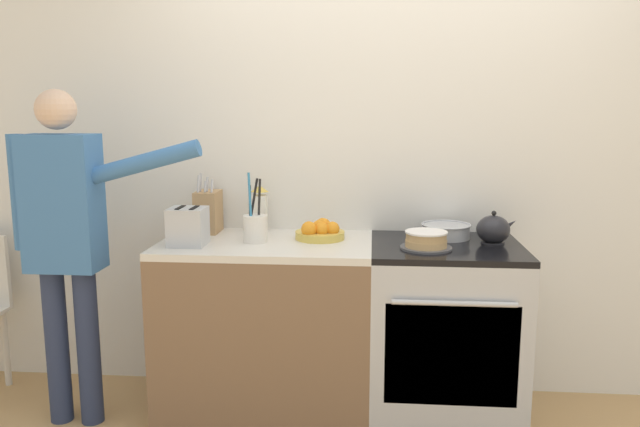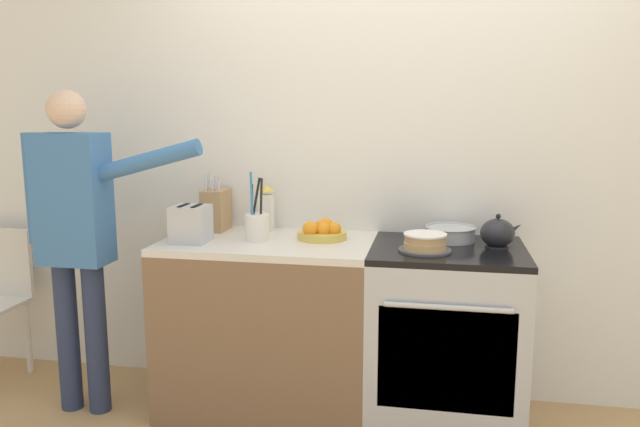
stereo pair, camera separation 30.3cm
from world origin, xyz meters
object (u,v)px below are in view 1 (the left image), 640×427
at_px(mixing_bowl, 446,231).
at_px(fruit_bowl, 320,232).
at_px(layer_cake, 426,241).
at_px(person_baker, 66,230).
at_px(tea_kettle, 494,230).
at_px(stove_range, 444,332).
at_px(toaster, 188,226).
at_px(milk_carton, 260,210).
at_px(knife_block, 208,211).
at_px(utensil_crock, 255,227).

bearing_deg(mixing_bowl, fruit_bowl, -172.75).
relative_size(layer_cake, person_baker, 0.15).
xyz_separation_m(tea_kettle, person_baker, (-2.05, -0.26, 0.02)).
relative_size(stove_range, toaster, 4.74).
xyz_separation_m(fruit_bowl, milk_carton, (-0.34, 0.16, 0.08)).
height_order(knife_block, milk_carton, knife_block).
distance_m(layer_cake, person_baker, 1.71).
bearing_deg(milk_carton, layer_cake, -21.22).
distance_m(tea_kettle, mixing_bowl, 0.24).
relative_size(stove_range, tea_kettle, 4.52).
bearing_deg(person_baker, toaster, -2.36).
relative_size(stove_range, person_baker, 0.55).
bearing_deg(tea_kettle, fruit_bowl, 178.59).
xyz_separation_m(utensil_crock, milk_carton, (-0.02, 0.25, 0.04)).
xyz_separation_m(stove_range, milk_carton, (-0.96, 0.23, 0.57)).
distance_m(tea_kettle, person_baker, 2.07).
bearing_deg(person_baker, milk_carton, 15.44).
bearing_deg(milk_carton, person_baker, -152.89).
bearing_deg(milk_carton, tea_kettle, -8.57).
bearing_deg(utensil_crock, tea_kettle, 3.53).
bearing_deg(knife_block, milk_carton, 6.81).
bearing_deg(person_baker, layer_cake, -8.07).
xyz_separation_m(layer_cake, fruit_bowl, (-0.52, 0.17, -0.00)).
xyz_separation_m(utensil_crock, fruit_bowl, (0.32, 0.09, -0.04)).
bearing_deg(layer_cake, knife_block, 165.16).
distance_m(fruit_bowl, person_baker, 1.23).
distance_m(tea_kettle, milk_carton, 1.21).
height_order(fruit_bowl, person_baker, person_baker).
bearing_deg(toaster, fruit_bowl, 16.65).
height_order(mixing_bowl, toaster, toaster).
relative_size(layer_cake, knife_block, 0.78).
height_order(mixing_bowl, person_baker, person_baker).
bearing_deg(utensil_crock, mixing_bowl, 10.37).
relative_size(layer_cake, toaster, 1.30).
height_order(utensil_crock, toaster, utensil_crock).
bearing_deg(layer_cake, utensil_crock, 174.57).
bearing_deg(fruit_bowl, milk_carton, 154.75).
bearing_deg(stove_range, knife_block, 170.71).
height_order(tea_kettle, fruit_bowl, tea_kettle).
xyz_separation_m(layer_cake, mixing_bowl, (0.12, 0.25, -0.00)).
height_order(utensil_crock, person_baker, person_baker).
relative_size(mixing_bowl, toaster, 1.33).
bearing_deg(utensil_crock, milk_carton, 94.68).
bearing_deg(stove_range, milk_carton, 166.29).
bearing_deg(knife_block, person_baker, -145.16).
relative_size(stove_range, mixing_bowl, 3.55).
bearing_deg(milk_carton, utensil_crock, -85.32).
height_order(utensil_crock, fruit_bowl, utensil_crock).
xyz_separation_m(stove_range, fruit_bowl, (-0.63, 0.08, 0.49)).
bearing_deg(fruit_bowl, stove_range, -6.93).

